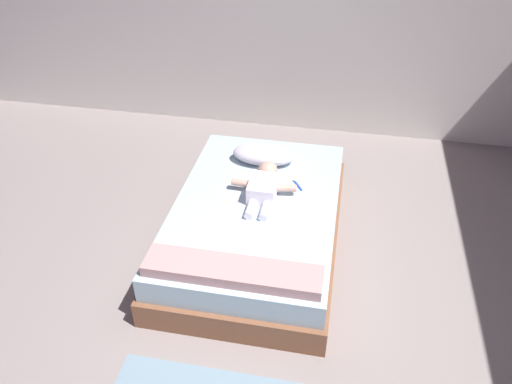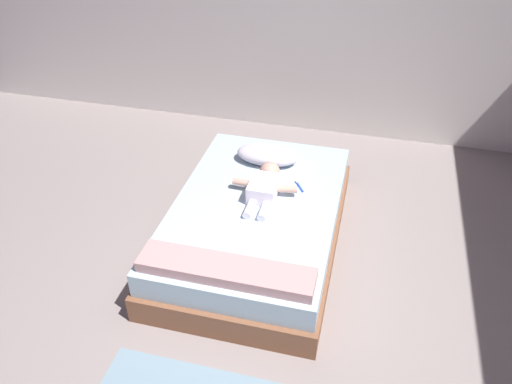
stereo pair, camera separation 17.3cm
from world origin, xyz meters
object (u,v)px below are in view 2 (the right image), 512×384
pillow (268,155)px  toothbrush (299,186)px  bed (256,223)px  baby (265,185)px

pillow → toothbrush: size_ratio=3.91×
bed → pillow: size_ratio=3.77×
bed → toothbrush: bearing=45.5°
bed → baby: bearing=76.2°
baby → bed: bearing=-103.8°
toothbrush → baby: bearing=-149.8°
pillow → toothbrush: 0.45m
pillow → toothbrush: (0.33, -0.29, -0.07)m
toothbrush → bed: bearing=-134.5°
baby → toothbrush: (0.25, 0.14, -0.06)m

